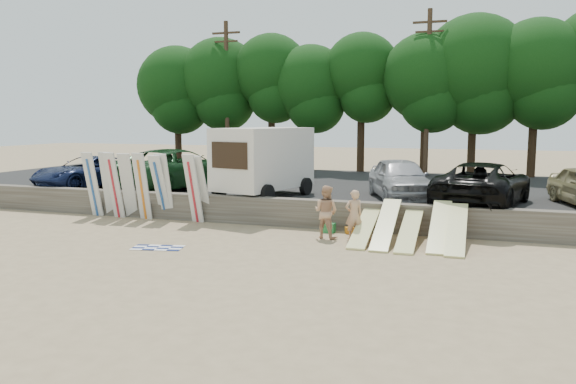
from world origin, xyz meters
name	(u,v)px	position (x,y,z in m)	size (l,w,h in m)	color
ground	(308,247)	(0.00, 0.00, 0.00)	(120.00, 120.00, 0.00)	tan
seawall	(332,215)	(0.00, 3.00, 0.50)	(44.00, 0.50, 1.00)	#6B6356
parking_lot	(371,193)	(0.00, 10.50, 0.35)	(44.00, 14.50, 0.70)	#282828
treeline	(394,74)	(-0.06, 17.46, 6.44)	(32.72, 6.05, 8.95)	#382616
utility_poles	(428,89)	(2.00, 16.00, 5.43)	(25.80, 0.26, 9.00)	#473321
box_trailer	(263,158)	(-3.40, 5.13, 2.25)	(3.27, 4.74, 2.77)	silver
car_0	(88,172)	(-12.18, 5.54, 1.41)	(2.37, 5.14, 1.43)	#121C3F
car_1	(176,168)	(-8.20, 6.59, 1.60)	(2.98, 6.46, 1.80)	#143819
car_2	(400,179)	(1.89, 6.26, 1.51)	(1.92, 4.76, 1.62)	#A6A6AC
car_3	(483,184)	(4.95, 5.58, 1.49)	(2.63, 5.70, 1.58)	black
surfboard_upright_0	(92,184)	(-9.54, 2.41, 1.28)	(0.50, 0.06, 2.60)	silver
surfboard_upright_1	(109,184)	(-8.91, 2.58, 1.28)	(0.50, 0.06, 2.60)	silver
surfboard_upright_2	(114,185)	(-8.50, 2.38, 1.28)	(0.50, 0.06, 2.60)	silver
surfboard_upright_3	(128,186)	(-7.97, 2.50, 1.27)	(0.50, 0.06, 2.60)	silver
surfboard_upright_4	(142,186)	(-7.29, 2.42, 1.28)	(0.50, 0.06, 2.60)	silver
surfboard_upright_5	(165,187)	(-6.41, 2.58, 1.27)	(0.50, 0.06, 2.60)	silver
surfboard_upright_6	(160,188)	(-6.57, 2.55, 1.25)	(0.50, 0.06, 2.60)	silver
surfboard_upright_7	(193,189)	(-5.12, 2.42, 1.28)	(0.50, 0.06, 2.60)	silver
surfboard_upright_8	(201,189)	(-4.90, 2.63, 1.25)	(0.50, 0.06, 2.60)	silver
surfboard_low_0	(365,227)	(1.44, 1.47, 0.43)	(0.56, 3.00, 0.07)	#EBE894
surfboard_low_1	(386,224)	(2.12, 1.34, 0.59)	(0.56, 3.00, 0.07)	#EBE894
surfboard_low_2	(409,231)	(2.84, 1.35, 0.43)	(0.56, 3.00, 0.07)	#EBE894
surfboard_low_3	(440,226)	(3.72, 1.52, 0.59)	(0.56, 3.00, 0.07)	#EBE894
surfboard_low_4	(457,229)	(4.22, 1.37, 0.57)	(0.56, 3.00, 0.07)	#EBE894
beachgoer_a	(354,215)	(1.06, 1.57, 0.79)	(0.58, 0.38, 1.59)	tan
beachgoer_b	(326,212)	(0.18, 1.45, 0.86)	(0.83, 0.65, 1.71)	tan
cooler	(329,228)	(0.06, 2.34, 0.16)	(0.38, 0.30, 0.32)	#23813B
gear_bag	(350,230)	(0.76, 2.40, 0.11)	(0.30, 0.25, 0.22)	orange
beach_towel	(158,248)	(-4.21, -1.54, 0.01)	(1.50, 1.50, 0.00)	white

